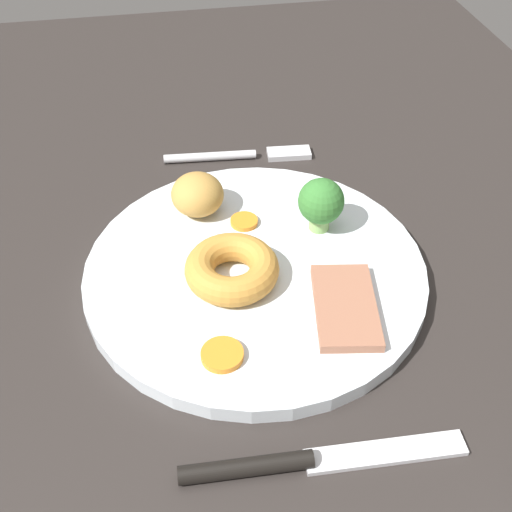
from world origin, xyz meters
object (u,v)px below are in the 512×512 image
Objects in this scene: meat_slice_main at (345,306)px; roast_potato_left at (197,194)px; yorkshire_pudding at (231,267)px; dinner_plate at (256,271)px; carrot_coin_back at (247,221)px; broccoli_floret at (321,203)px; fork at (243,155)px; carrot_coin_front at (222,355)px; knife at (299,462)px.

roast_potato_left is at bearing -145.79° from meat_slice_main.
yorkshire_pudding is 9.24cm from roast_potato_left.
carrot_coin_back reaches higher than dinner_plate.
broccoli_floret reaches higher than carrot_coin_back.
meat_slice_main is 17.10cm from roast_potato_left.
carrot_coin_back is at bearing -93.03° from fork.
carrot_coin_front is 0.16× the size of knife.
meat_slice_main is 12.83cm from carrot_coin_back.
yorkshire_pudding reaches higher than fork.
roast_potato_left is (-7.98, -3.81, 2.52)cm from dinner_plate.
meat_slice_main is 3.47× the size of carrot_coin_back.
carrot_coin_front is 1.26× the size of carrot_coin_back.
knife is (17.21, -0.42, -0.25)cm from dinner_plate.
broccoli_floret reaches higher than yorkshire_pudding.
meat_slice_main is at bearing 25.69° from carrot_coin_back.
carrot_coin_front is at bearing -97.95° from fork.
meat_slice_main is 0.55× the size of fork.
roast_potato_left is 11.53cm from fork.
knife is at bearing 7.68° from roast_potato_left.
roast_potato_left reaches higher than fork.
fork is (-9.65, 5.63, -2.83)cm from roast_potato_left.
carrot_coin_front is 27.21cm from fork.
meat_slice_main is (6.11, 5.77, 1.10)cm from dinner_plate.
roast_potato_left is 1.98× the size of carrot_coin_back.
fork is 34.92cm from knife.
carrot_coin_front is (16.88, -0.23, -1.56)cm from roast_potato_left.
dinner_plate is at bearing 91.02° from knife.
broccoli_floret is at bearing 119.46° from yorkshire_pudding.
yorkshire_pudding is 2.45× the size of carrot_coin_front.
roast_potato_left reaches higher than carrot_coin_front.
carrot_coin_back is (-11.56, -5.56, -0.19)cm from meat_slice_main.
carrot_coin_back is at bearing -106.35° from broccoli_floret.
yorkshire_pudding is 0.40× the size of knife.
roast_potato_left is 1.57× the size of carrot_coin_front.
meat_slice_main is at bearing 57.65° from yorkshire_pudding.
yorkshire_pudding is 16.36cm from knife.
dinner_plate is at bearing -59.59° from broccoli_floret.
yorkshire_pudding is (-5.03, -7.94, 0.78)cm from meat_slice_main.
roast_potato_left is at bearing -122.22° from carrot_coin_back.
roast_potato_left is 0.31× the size of fork.
yorkshire_pudding reaches higher than carrot_coin_front.
yorkshire_pudding is at bearing -97.50° from fork.
meat_slice_main is 12.78cm from knife.
meat_slice_main is 10.20cm from carrot_coin_front.
broccoli_floret reaches higher than carrot_coin_front.
carrot_coin_front is (2.79, -9.81, -0.14)cm from meat_slice_main.
carrot_coin_back is 12.35cm from fork.
carrot_coin_front is 0.62× the size of broccoli_floret.
roast_potato_left reaches higher than dinner_plate.
fork is (-17.64, 1.82, -0.31)cm from dinner_plate.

